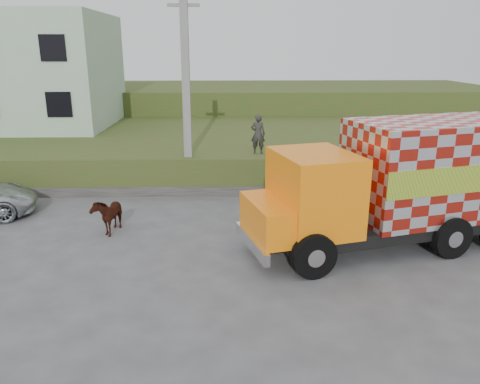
{
  "coord_description": "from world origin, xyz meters",
  "views": [
    {
      "loc": [
        0.61,
        -13.9,
        5.67
      ],
      "look_at": [
        0.97,
        0.3,
        1.3
      ],
      "focal_mm": 35.0,
      "sensor_mm": 36.0,
      "label": 1
    }
  ],
  "objects_px": {
    "utility_pole": "(186,91)",
    "cargo_truck": "(401,183)",
    "cow": "(108,214)",
    "pedestrian": "(258,134)"
  },
  "relations": [
    {
      "from": "cargo_truck",
      "to": "pedestrian",
      "type": "xyz_separation_m",
      "value": [
        -3.82,
        5.99,
        0.41
      ]
    },
    {
      "from": "utility_pole",
      "to": "pedestrian",
      "type": "relative_size",
      "value": 4.92
    },
    {
      "from": "utility_pole",
      "to": "cow",
      "type": "xyz_separation_m",
      "value": [
        -2.26,
        -4.29,
        -3.48
      ]
    },
    {
      "from": "cargo_truck",
      "to": "cow",
      "type": "height_order",
      "value": "cargo_truck"
    },
    {
      "from": "utility_pole",
      "to": "cargo_truck",
      "type": "bearing_deg",
      "value": -39.6
    },
    {
      "from": "cargo_truck",
      "to": "pedestrian",
      "type": "relative_size",
      "value": 5.34
    },
    {
      "from": "utility_pole",
      "to": "cargo_truck",
      "type": "relative_size",
      "value": 0.92
    },
    {
      "from": "utility_pole",
      "to": "cow",
      "type": "height_order",
      "value": "utility_pole"
    },
    {
      "from": "utility_pole",
      "to": "cow",
      "type": "bearing_deg",
      "value": -117.74
    },
    {
      "from": "utility_pole",
      "to": "cargo_truck",
      "type": "height_order",
      "value": "utility_pole"
    }
  ]
}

